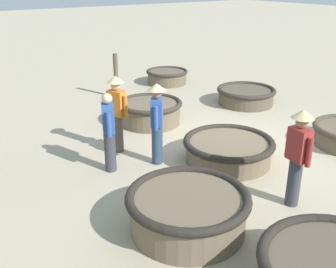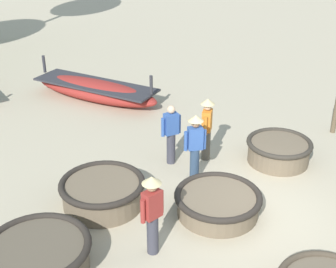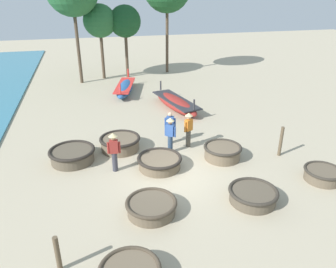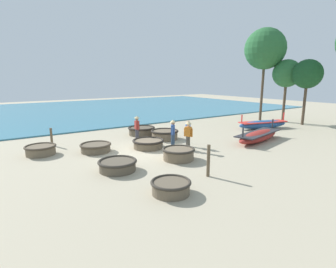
# 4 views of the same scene
# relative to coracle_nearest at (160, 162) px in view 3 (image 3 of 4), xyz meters

# --- Properties ---
(ground_plane) EXTENTS (80.00, 80.00, 0.00)m
(ground_plane) POSITION_rel_coracle_nearest_xyz_m (0.44, -0.62, -0.28)
(ground_plane) COLOR tan
(coracle_nearest) EXTENTS (1.85, 1.85, 0.51)m
(coracle_nearest) POSITION_rel_coracle_nearest_xyz_m (0.00, 0.00, 0.00)
(coracle_nearest) COLOR brown
(coracle_nearest) RESTS_ON ground
(coracle_center) EXTENTS (1.71, 1.71, 0.48)m
(coracle_center) POSITION_rel_coracle_nearest_xyz_m (-0.94, -2.84, -0.02)
(coracle_center) COLOR brown
(coracle_center) RESTS_ON ground
(coracle_tilted) EXTENTS (1.65, 1.65, 0.59)m
(coracle_tilted) POSITION_rel_coracle_nearest_xyz_m (2.83, 0.12, 0.05)
(coracle_tilted) COLOR brown
(coracle_tilted) RESTS_ON ground
(coracle_front_left) EXTENTS (1.95, 1.95, 0.58)m
(coracle_front_left) POSITION_rel_coracle_nearest_xyz_m (-3.48, 1.45, 0.04)
(coracle_front_left) COLOR brown
(coracle_front_left) RESTS_ON ground
(coracle_far_left) EXTENTS (1.45, 1.45, 0.48)m
(coracle_far_left) POSITION_rel_coracle_nearest_xyz_m (5.88, -2.49, -0.02)
(coracle_far_left) COLOR brown
(coracle_far_left) RESTS_ON ground
(coracle_upturned) EXTENTS (1.72, 1.72, 0.49)m
(coracle_upturned) POSITION_rel_coracle_nearest_xyz_m (2.60, -3.08, -0.01)
(coracle_upturned) COLOR brown
(coracle_upturned) RESTS_ON ground
(coracle_beside_post) EXTENTS (1.86, 1.86, 0.62)m
(coracle_beside_post) POSITION_rel_coracle_nearest_xyz_m (-1.37, 2.07, 0.06)
(coracle_beside_post) COLOR brown
(coracle_beside_post) RESTS_ON ground
(long_boat_red_hull) EXTENTS (2.11, 4.56, 1.24)m
(long_boat_red_hull) POSITION_rel_coracle_nearest_xyz_m (-0.00, 10.78, 0.08)
(long_boat_red_hull) COLOR #285693
(long_boat_red_hull) RESTS_ON ground
(long_boat_blue_hull) EXTENTS (2.11, 4.82, 1.21)m
(long_boat_blue_hull) POSITION_rel_coracle_nearest_xyz_m (2.58, 6.77, 0.07)
(long_boat_blue_hull) COLOR maroon
(long_boat_blue_hull) RESTS_ON ground
(fisherman_hauling) EXTENTS (0.49, 0.34, 1.57)m
(fisherman_hauling) POSITION_rel_coracle_nearest_xyz_m (1.01, 2.15, 0.56)
(fisherman_hauling) COLOR #383842
(fisherman_hauling) RESTS_ON ground
(fisherman_standing_left) EXTENTS (0.53, 0.36, 1.67)m
(fisherman_standing_left) POSITION_rel_coracle_nearest_xyz_m (-1.80, 0.22, 0.68)
(fisherman_standing_left) COLOR #383842
(fisherman_standing_left) RESTS_ON ground
(fisherman_standing_right) EXTENTS (0.48, 0.36, 1.67)m
(fisherman_standing_right) POSITION_rel_coracle_nearest_xyz_m (1.74, 1.60, 0.68)
(fisherman_standing_right) COLOR #4C473D
(fisherman_standing_right) RESTS_ON ground
(fisherman_by_coracle) EXTENTS (0.44, 0.38, 1.67)m
(fisherman_by_coracle) POSITION_rel_coracle_nearest_xyz_m (0.77, 1.22, 0.68)
(fisherman_by_coracle) COLOR #2D425B
(fisherman_by_coracle) RESTS_ON ground
(mooring_post_shoreline) EXTENTS (0.14, 0.14, 1.36)m
(mooring_post_shoreline) POSITION_rel_coracle_nearest_xyz_m (5.38, -0.25, 0.40)
(mooring_post_shoreline) COLOR brown
(mooring_post_shoreline) RESTS_ON ground
(mooring_post_mid_beach) EXTENTS (0.14, 0.14, 1.09)m
(mooring_post_mid_beach) POSITION_rel_coracle_nearest_xyz_m (-3.76, -4.58, 0.27)
(mooring_post_mid_beach) COLOR brown
(mooring_post_mid_beach) RESTS_ON ground
(tree_right_mid) EXTENTS (2.51, 2.51, 5.72)m
(tree_right_mid) POSITION_rel_coracle_nearest_xyz_m (-1.12, 15.31, 4.15)
(tree_right_mid) COLOR #4C3D2D
(tree_right_mid) RESTS_ON ground
(tree_tall_back) EXTENTS (2.47, 2.47, 5.62)m
(tree_tall_back) POSITION_rel_coracle_nearest_xyz_m (0.81, 15.27, 4.07)
(tree_tall_back) COLOR #4C3D2D
(tree_tall_back) RESTS_ON ground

